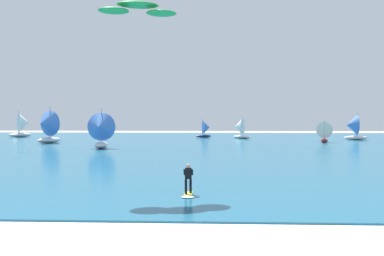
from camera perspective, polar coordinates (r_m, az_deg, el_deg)
name	(u,v)px	position (r m, az deg, el deg)	size (l,w,h in m)	color
ocean	(204,146)	(62.87, 1.51, -2.30)	(160.00, 90.00, 0.10)	#1E607F
shoreline_foam	(119,221)	(19.00, -9.46, -11.78)	(77.64, 2.79, 0.01)	white
kitesurfer	(188,184)	(23.90, -0.50, -7.26)	(0.71, 1.96, 1.67)	yellow
kite	(138,9)	(27.51, -7.06, 15.07)	(4.96, 2.73, 0.72)	#198C3F
sailboat_mid_right	(352,127)	(81.28, 20.11, 0.10)	(4.14, 3.51, 4.83)	white
sailboat_outermost	(100,130)	(57.85, -11.84, -0.26)	(3.76, 4.44, 5.21)	silver
sailboat_trailing	(324,132)	(73.11, 16.75, -0.47)	(2.66, 3.13, 3.62)	maroon
sailboat_anchored_offshore	(46,126)	(71.16, -18.43, 0.20)	(4.47, 4.99, 5.62)	silver
sailboat_center_horizon	(239,128)	(81.40, 6.16, -0.03)	(3.67, 3.28, 4.13)	white
sailboat_heeled_over	(23,125)	(92.84, -21.06, 0.40)	(4.75, 4.51, 5.29)	silver
sailboat_near_shore	(206,129)	(84.50, 1.80, -0.11)	(3.21, 2.79, 3.63)	navy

